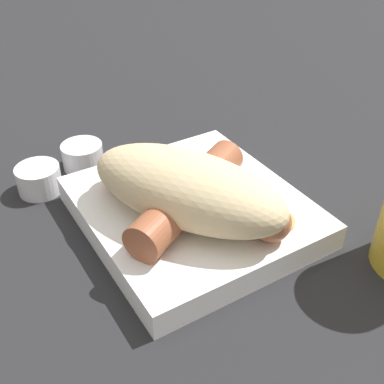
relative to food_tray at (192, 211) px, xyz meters
name	(u,v)px	position (x,y,z in m)	size (l,w,h in m)	color
ground_plane	(192,222)	(0.00, 0.00, -0.01)	(3.00, 3.00, 0.00)	#232326
food_tray	(192,211)	(0.00, 0.00, 0.00)	(0.21, 0.20, 0.03)	white
bread_roll	(187,188)	(-0.02, 0.02, 0.04)	(0.20, 0.16, 0.06)	beige
sausage	(189,195)	(-0.01, 0.01, 0.03)	(0.17, 0.16, 0.03)	#9E5638
pickled_veggies	(258,216)	(-0.05, -0.04, 0.02)	(0.07, 0.06, 0.01)	#F99E4C
condiment_cup_near	(83,157)	(0.15, 0.05, 0.00)	(0.05, 0.05, 0.03)	white
condiment_cup_far	(39,180)	(0.13, 0.11, 0.00)	(0.05, 0.05, 0.03)	white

